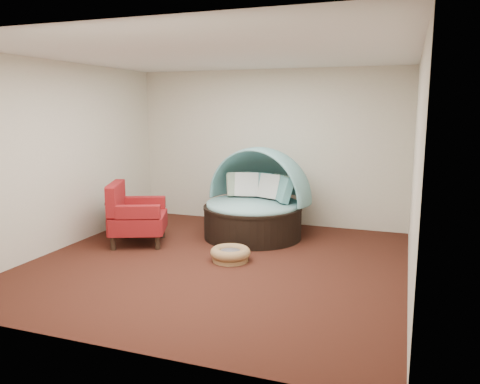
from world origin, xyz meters
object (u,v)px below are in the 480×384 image
(canopy_daybed, at_px, (256,195))
(side_table, at_px, (130,213))
(pet_basket, at_px, (230,254))
(red_armchair, at_px, (134,216))

(canopy_daybed, xyz_separation_m, side_table, (-2.08, -0.56, -0.33))
(canopy_daybed, bearing_deg, side_table, -151.35)
(pet_basket, height_order, side_table, side_table)
(canopy_daybed, xyz_separation_m, red_armchair, (-1.66, -1.08, -0.24))
(pet_basket, distance_m, red_armchair, 1.79)
(red_armchair, xyz_separation_m, side_table, (-0.42, 0.52, -0.10))
(pet_basket, distance_m, side_table, 2.32)
(pet_basket, bearing_deg, canopy_daybed, 92.83)
(pet_basket, relative_size, red_armchair, 0.60)
(red_armchair, bearing_deg, side_table, 106.37)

